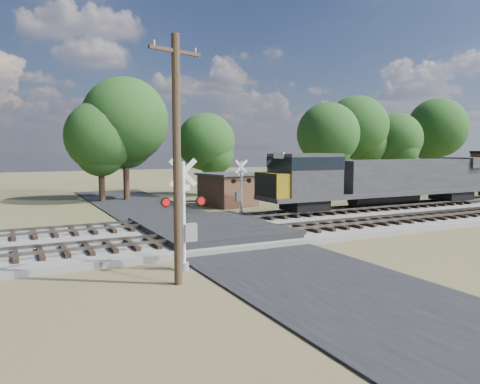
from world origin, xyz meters
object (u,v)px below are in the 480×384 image
crossing_signal_near (186,224)px  crossing_signal_far (240,192)px  utility_pole (177,155)px  equipment_shed (228,189)px

crossing_signal_near → crossing_signal_far: 15.61m
crossing_signal_near → utility_pole: utility_pole is taller
utility_pole → equipment_shed: bearing=42.2°
crossing_signal_near → equipment_shed: 21.02m
crossing_signal_near → utility_pole: size_ratio=0.51×
crossing_signal_near → equipment_shed: (10.48, 18.21, -0.47)m
utility_pole → equipment_shed: 23.22m
crossing_signal_far → equipment_shed: crossing_signal_far is taller
crossing_signal_far → equipment_shed: 5.64m
equipment_shed → crossing_signal_near: bearing=-133.3°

